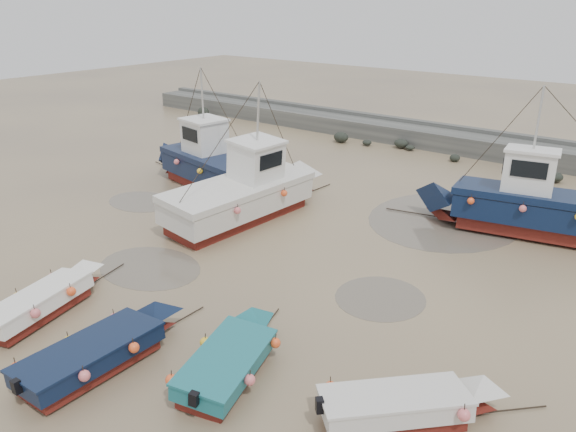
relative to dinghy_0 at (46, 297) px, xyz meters
name	(u,v)px	position (x,y,z in m)	size (l,w,h in m)	color
ground	(261,284)	(4.25, 5.70, -0.55)	(120.00, 120.00, 0.00)	#99855E
seawall	(485,146)	(4.30, 27.69, 0.08)	(60.00, 4.92, 1.50)	#60615C
puddle_a	(150,267)	(0.04, 4.11, -0.54)	(4.29, 4.29, 0.01)	#61594C
puddle_b	(380,298)	(8.09, 7.46, -0.54)	(3.06, 3.06, 0.01)	#61594C
puddle_c	(141,202)	(-6.16, 8.56, -0.54)	(3.63, 3.63, 0.01)	#61594C
puddle_d	(445,219)	(6.86, 15.67, -0.54)	(6.72, 6.72, 0.01)	#61594C
dinghy_0	(46,297)	(0.00, 0.00, 0.00)	(2.43, 5.98, 1.43)	maroon
dinghy_1	(102,348)	(3.84, -0.58, 0.00)	(2.26, 6.31, 1.43)	maroon
dinghy_2	(231,355)	(6.88, 1.37, 0.01)	(2.65, 5.51, 1.43)	maroon
dinghy_3	(410,404)	(11.58, 2.58, 0.00)	(4.49, 4.64, 1.43)	maroon
cabin_boat_0	(210,163)	(-5.12, 12.47, 0.78)	(10.44, 4.20, 6.22)	maroon
cabin_boat_1	(248,190)	(-0.50, 10.33, 0.77)	(3.30, 10.71, 6.22)	maroon
cabin_boat_2	(535,205)	(10.44, 16.45, 0.76)	(11.13, 4.60, 6.22)	maroon
person	(249,215)	(-0.69, 10.56, -0.55)	(0.67, 0.44, 1.83)	#1D1F3C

